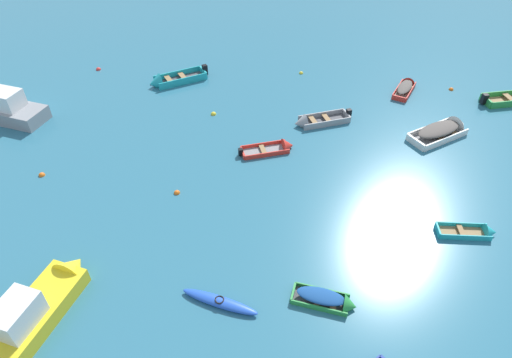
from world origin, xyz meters
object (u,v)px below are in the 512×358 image
mooring_buoy_trailing (214,114)px  rowboat_turquoise_near_camera (169,81)px  mooring_buoy_between_boats_left (301,73)px  rowboat_white_far_left (446,129)px  mooring_buoy_midfield (451,90)px  motor_launch_yellow_back_row_right (38,306)px  rowboat_grey_midfield_left (312,122)px  mooring_buoy_outer_edge (99,70)px  mooring_buoy_near_foreground (177,193)px  rowboat_red_center (406,86)px  mooring_buoy_far_field (42,175)px  rowboat_turquoise_back_row_center (478,232)px  rowboat_red_far_back (278,148)px  kayak_blue_far_right (220,302)px  rowboat_green_cluster_inner (332,301)px

mooring_buoy_trailing → rowboat_turquoise_near_camera: bearing=134.7°
mooring_buoy_trailing → mooring_buoy_between_boats_left: size_ratio=1.14×
rowboat_turquoise_near_camera → mooring_buoy_between_boats_left: rowboat_turquoise_near_camera is taller
rowboat_white_far_left → mooring_buoy_midfield: (1.92, 5.82, -0.34)m
mooring_buoy_midfield → motor_launch_yellow_back_row_right: bearing=-136.8°
rowboat_grey_midfield_left → mooring_buoy_between_boats_left: rowboat_grey_midfield_left is taller
mooring_buoy_outer_edge → mooring_buoy_midfield: 27.02m
mooring_buoy_near_foreground → rowboat_red_center: bearing=40.8°
mooring_buoy_between_boats_left → rowboat_white_far_left: bearing=-40.0°
rowboat_grey_midfield_left → rowboat_red_center: rowboat_grey_midfield_left is taller
mooring_buoy_far_field → mooring_buoy_near_foreground: size_ratio=1.05×
rowboat_red_center → mooring_buoy_between_boats_left: size_ratio=10.15×
rowboat_turquoise_back_row_center → mooring_buoy_near_foreground: 15.27m
rowboat_grey_midfield_left → rowboat_red_center: (6.94, 5.10, 0.08)m
mooring_buoy_trailing → mooring_buoy_midfield: 17.55m
mooring_buoy_midfield → mooring_buoy_between_boats_left: mooring_buoy_midfield is taller
rowboat_red_far_back → rowboat_turquoise_back_row_center: (9.87, -6.15, 0.00)m
rowboat_red_far_back → mooring_buoy_outer_edge: 17.41m
rowboat_turquoise_near_camera → mooring_buoy_trailing: bearing=-45.3°
rowboat_turquoise_back_row_center → rowboat_red_center: (-0.80, 14.21, 0.14)m
motor_launch_yellow_back_row_right → kayak_blue_far_right: bearing=8.2°
mooring_buoy_between_boats_left → mooring_buoy_near_foreground: 15.89m
motor_launch_yellow_back_row_right → mooring_buoy_outer_edge: 22.18m
rowboat_white_far_left → rowboat_grey_midfield_left: rowboat_white_far_left is taller
rowboat_red_far_back → mooring_buoy_between_boats_left: size_ratio=10.63×
rowboat_green_cluster_inner → mooring_buoy_near_foreground: bearing=141.4°
kayak_blue_far_right → motor_launch_yellow_back_row_right: size_ratio=0.59×
mooring_buoy_midfield → mooring_buoy_outer_edge: bearing=177.4°
rowboat_white_far_left → mooring_buoy_between_boats_left: size_ratio=13.64×
motor_launch_yellow_back_row_right → mooring_buoy_between_boats_left: bearing=64.3°
rowboat_white_far_left → mooring_buoy_between_boats_left: (-9.07, 7.60, -0.34)m
mooring_buoy_trailing → mooring_buoy_far_field: mooring_buoy_trailing is taller
rowboat_red_far_back → mooring_buoy_midfield: 14.95m
mooring_buoy_outer_edge → mooring_buoy_far_field: (1.38, -12.95, 0.00)m
rowboat_red_center → rowboat_grey_midfield_left: bearing=-143.7°
rowboat_turquoise_back_row_center → motor_launch_yellow_back_row_right: (-19.05, -5.82, 0.46)m
mooring_buoy_outer_edge → mooring_buoy_trailing: 11.66m
mooring_buoy_near_foreground → rowboat_turquoise_near_camera: bearing=104.9°
mooring_buoy_midfield → rowboat_green_cluster_inner: bearing=-117.5°
rowboat_green_cluster_inner → mooring_buoy_outer_edge: size_ratio=7.41×
mooring_buoy_outer_edge → mooring_buoy_near_foreground: bearing=-56.2°
rowboat_white_far_left → rowboat_red_center: 5.76m
mooring_buoy_outer_edge → mooring_buoy_trailing: bearing=-30.3°
rowboat_white_far_left → mooring_buoy_midfield: rowboat_white_far_left is taller
rowboat_white_far_left → rowboat_turquoise_near_camera: (-18.98, 5.19, -0.10)m
rowboat_green_cluster_inner → rowboat_turquoise_near_camera: size_ratio=0.65×
kayak_blue_far_right → mooring_buoy_between_boats_left: size_ratio=10.54×
rowboat_grey_midfield_left → mooring_buoy_far_field: rowboat_grey_midfield_left is taller
mooring_buoy_trailing → mooring_buoy_midfield: mooring_buoy_trailing is taller
rowboat_red_far_back → rowboat_turquoise_near_camera: rowboat_turquoise_near_camera is taller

